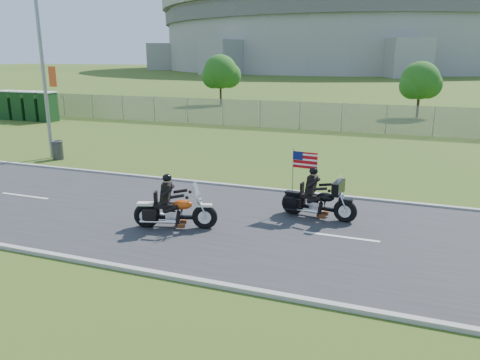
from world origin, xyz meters
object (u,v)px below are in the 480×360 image
(porta_toilet_b, at_px, (35,107))
(motorcycle_lead, at_px, (174,212))
(porta_toilet_c, at_px, (21,106))
(porta_toilet_a, at_px, (48,107))
(streetlight, at_px, (44,47))
(porta_toilet_d, at_px, (8,105))
(motorcycle_follow, at_px, (318,202))
(trash_can, at_px, (58,150))

(porta_toilet_b, distance_m, motorcycle_lead, 28.72)
(porta_toilet_c, bearing_deg, porta_toilet_a, 0.00)
(porta_toilet_c, bearing_deg, streetlight, -40.06)
(streetlight, relative_size, porta_toilet_d, 4.35)
(porta_toilet_d, distance_m, motorcycle_follow, 33.07)
(streetlight, bearing_deg, motorcycle_follow, -17.62)
(motorcycle_follow, xyz_separation_m, trash_can, (-14.43, 4.35, -0.12))
(porta_toilet_b, height_order, trash_can, porta_toilet_b)
(porta_toilet_a, height_order, motorcycle_follow, porta_toilet_a)
(porta_toilet_a, relative_size, motorcycle_lead, 0.89)
(porta_toilet_b, height_order, motorcycle_lead, porta_toilet_b)
(porta_toilet_d, bearing_deg, motorcycle_lead, -35.59)
(porta_toilet_a, xyz_separation_m, trash_can, (10.56, -11.19, -0.68))
(porta_toilet_d, xyz_separation_m, motorcycle_lead, (25.17, -18.01, -0.59))
(porta_toilet_c, xyz_separation_m, trash_can, (13.36, -11.19, -0.68))
(porta_toilet_a, relative_size, trash_can, 2.45)
(porta_toilet_a, distance_m, motorcycle_lead, 27.65)
(porta_toilet_a, height_order, porta_toilet_d, same)
(motorcycle_follow, relative_size, trash_can, 2.75)
(streetlight, distance_m, porta_toilet_b, 16.33)
(streetlight, height_order, porta_toilet_d, streetlight)
(motorcycle_follow, bearing_deg, porta_toilet_b, 155.69)
(streetlight, height_order, trash_can, streetlight)
(streetlight, xyz_separation_m, porta_toilet_b, (-11.42, 10.78, -4.49))
(porta_toilet_d, relative_size, motorcycle_lead, 0.89)
(porta_toilet_b, bearing_deg, motorcycle_lead, -38.85)
(porta_toilet_b, distance_m, porta_toilet_c, 1.40)
(porta_toilet_c, distance_m, porta_toilet_d, 1.40)
(streetlight, relative_size, porta_toilet_c, 4.35)
(motorcycle_follow, bearing_deg, motorcycle_lead, -142.23)
(porta_toilet_b, xyz_separation_m, motorcycle_follow, (26.39, -15.54, -0.56))
(porta_toilet_c, bearing_deg, porta_toilet_d, 180.00)
(porta_toilet_a, relative_size, porta_toilet_d, 1.00)
(porta_toilet_d, xyz_separation_m, motorcycle_follow, (29.19, -15.54, -0.56))
(motorcycle_lead, bearing_deg, motorcycle_follow, 14.75)
(porta_toilet_c, xyz_separation_m, porta_toilet_d, (-1.40, 0.00, 0.00))
(streetlight, bearing_deg, trash_can, -36.82)
(porta_toilet_a, bearing_deg, streetlight, -47.09)
(porta_toilet_b, relative_size, porta_toilet_c, 1.00)
(streetlight, distance_m, porta_toilet_a, 15.39)
(porta_toilet_a, bearing_deg, motorcycle_lead, -40.67)
(porta_toilet_b, xyz_separation_m, trash_can, (11.96, -11.19, -0.68))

